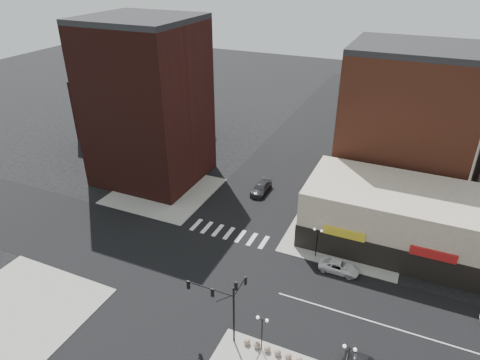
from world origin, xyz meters
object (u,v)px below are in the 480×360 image
at_px(traffic_signal, 226,299).
at_px(street_lamp_se_a, 262,325).
at_px(street_lamp_se_b, 349,354).
at_px(street_lamp_ne, 317,236).
at_px(dark_sedan_north, 261,188).
at_px(white_suv, 339,267).

xyz_separation_m(traffic_signal, street_lamp_se_a, (3.76, -0.17, -1.67)).
bearing_deg(street_lamp_se_b, traffic_signal, 179.18).
relative_size(street_lamp_se_a, street_lamp_ne, 1.00).
xyz_separation_m(street_lamp_se_a, street_lamp_se_b, (8.00, 0.00, 0.00)).
height_order(street_lamp_se_b, dark_sedan_north, street_lamp_se_b).
bearing_deg(traffic_signal, white_suv, 60.73).
bearing_deg(dark_sedan_north, traffic_signal, -74.99).
xyz_separation_m(street_lamp_se_a, white_suv, (4.27, 14.50, -2.62)).
height_order(street_lamp_se_a, street_lamp_ne, same).
distance_m(street_lamp_se_b, dark_sedan_north, 34.40).
xyz_separation_m(street_lamp_se_b, street_lamp_ne, (-7.00, 16.00, 0.00)).
bearing_deg(street_lamp_se_b, white_suv, 104.44).
bearing_deg(street_lamp_ne, traffic_signal, -106.75).
bearing_deg(white_suv, street_lamp_ne, 65.17).
height_order(street_lamp_se_b, white_suv, street_lamp_se_b).
bearing_deg(street_lamp_se_b, dark_sedan_north, 124.02).
bearing_deg(dark_sedan_north, street_lamp_ne, -45.28).
distance_m(street_lamp_ne, white_suv, 4.45).
bearing_deg(street_lamp_se_a, white_suv, 73.60).
bearing_deg(street_lamp_se_b, street_lamp_ne, 113.63).
bearing_deg(street_lamp_se_a, street_lamp_ne, 86.42).
bearing_deg(street_lamp_se_a, traffic_signal, 177.43).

